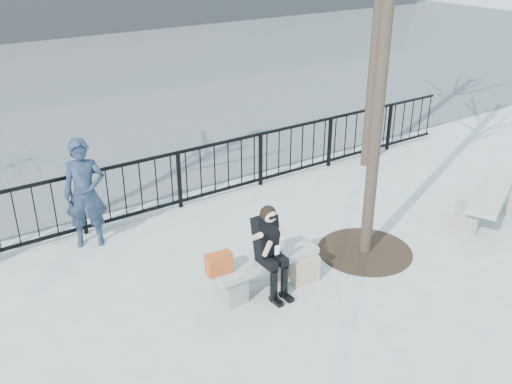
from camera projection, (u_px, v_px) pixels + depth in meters
ground at (264, 287)px, 8.25m from camera, size 120.00×120.00×0.00m
street_surface at (14, 79)px, 19.51m from camera, size 60.00×23.00×0.01m
railing at (169, 182)px, 10.27m from camera, size 14.00×0.06×1.10m
tree_grate at (365, 251)px, 9.14m from camera, size 1.50×1.50×0.02m
bench_main at (264, 269)px, 8.13m from camera, size 1.65×0.46×0.49m
bench_second at (489, 203)px, 10.02m from camera, size 1.76×0.49×0.52m
seated_woman at (271, 251)px, 7.85m from camera, size 0.50×0.64×1.34m
handbag at (219, 264)px, 7.63m from camera, size 0.37×0.20×0.29m
shopping_bag at (305, 271)px, 8.27m from camera, size 0.43×0.19×0.40m
standing_man at (85, 194)px, 9.00m from camera, size 0.78×0.65×1.81m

